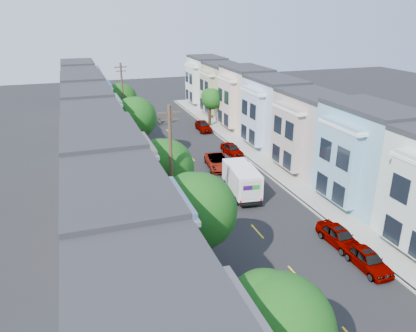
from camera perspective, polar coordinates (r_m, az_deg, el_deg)
ground at (r=32.56m, az=6.96°, el=-9.15°), size 160.00×160.00×0.00m
road_slab at (r=45.17m, az=-1.18°, el=-0.10°), size 12.00×70.00×0.02m
curb_left at (r=43.84m, az=-8.74°, el=-0.94°), size 0.30×70.00×0.15m
curb_right at (r=47.21m, az=5.83°, el=0.82°), size 0.30×70.00×0.15m
sidewalk_left at (r=43.66m, az=-10.42°, el=-1.14°), size 2.60×70.00×0.15m
sidewalk_right at (r=47.74m, az=7.25°, el=0.99°), size 2.60×70.00×0.15m
centerline at (r=45.18m, az=-1.18°, el=-0.11°), size 0.12×70.00×0.01m
townhouse_row_left at (r=43.39m, az=-15.36°, el=-1.81°), size 5.00×70.00×8.50m
townhouse_row_right at (r=49.48m, az=11.22°, el=1.38°), size 5.00×70.00×8.50m
tree_a at (r=16.78m, az=9.64°, el=-21.75°), size 4.32×4.32×7.14m
tree_b at (r=24.48m, az=-1.54°, el=-6.41°), size 4.70×4.70×7.37m
tree_c at (r=32.59m, az=-6.22°, el=-0.28°), size 4.69×4.69×6.87m
tree_d at (r=45.79m, az=-10.27°, el=6.64°), size 4.70×4.70×7.54m
tree_e at (r=58.45m, az=-12.28°, el=9.05°), size 4.65×4.65×6.99m
tree_far_r at (r=60.52m, az=0.51°, el=9.36°), size 3.10×3.10×5.67m
utility_pole_near at (r=30.06m, az=-5.18°, el=-0.79°), size 1.60×0.26×10.00m
utility_pole_far at (r=54.72m, az=-11.82°, el=8.83°), size 1.60×0.26×10.00m
fedex_truck at (r=37.88m, az=4.75°, el=-1.89°), size 2.28×5.91×2.83m
lead_sedan at (r=44.59m, az=1.40°, el=0.57°), size 3.04×5.38×1.42m
parked_left_b at (r=23.42m, az=6.07°, el=-20.79°), size 1.66×4.31×1.40m
parked_left_c at (r=32.12m, az=-2.39°, el=-8.03°), size 2.36×4.75×1.38m
parked_left_d at (r=42.34m, az=-6.85°, el=-0.81°), size 2.38×4.74×1.29m
parked_right_a at (r=29.85m, az=21.53°, el=-12.13°), size 1.65×4.20×1.36m
parked_right_b at (r=31.87m, az=17.97°, el=-9.37°), size 1.80×4.39×1.41m
parked_right_c at (r=48.79m, az=3.39°, el=2.34°), size 1.88×4.33×1.38m
parked_right_d at (r=58.71m, az=-0.66°, el=5.65°), size 1.94×4.60×1.47m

